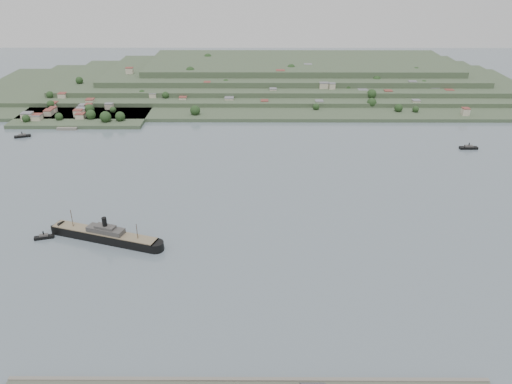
{
  "coord_description": "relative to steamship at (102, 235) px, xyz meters",
  "views": [
    {
      "loc": [
        4.23,
        -315.62,
        179.62
      ],
      "look_at": [
        2.73,
        30.0,
        9.69
      ],
      "focal_mm": 35.0,
      "sensor_mm": 36.0,
      "label": 1
    }
  ],
  "objects": [
    {
      "name": "ferry_east",
      "position": [
        314.92,
        171.96,
        -2.36
      ],
      "size": [
        17.72,
        5.15,
        6.62
      ],
      "color": "black",
      "rests_on": "ground"
    },
    {
      "name": "steamship",
      "position": [
        0.0,
        0.0,
        0.0
      ],
      "size": [
        86.52,
        36.48,
        21.4
      ],
      "color": "black",
      "rests_on": "ground"
    },
    {
      "name": "far_peninsula",
      "position": [
        130.05,
        417.76,
        7.93
      ],
      "size": [
        760.0,
        309.0,
        30.0
      ],
      "color": "#3F5237",
      "rests_on": "ground"
    },
    {
      "name": "ground",
      "position": [
        102.15,
        24.67,
        -3.95
      ],
      "size": [
        1400.0,
        1400.0,
        0.0
      ],
      "primitive_type": "plane",
      "color": "slate",
      "rests_on": "ground"
    },
    {
      "name": "ferry_west",
      "position": [
        -141.55,
        204.18,
        -2.49
      ],
      "size": [
        16.66,
        9.99,
        6.05
      ],
      "color": "black",
      "rests_on": "ground"
    },
    {
      "name": "tugboat",
      "position": [
        -40.27,
        1.21,
        -2.54
      ],
      "size": [
        13.29,
        7.0,
        5.78
      ],
      "color": "black",
      "rests_on": "ground"
    }
  ]
}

